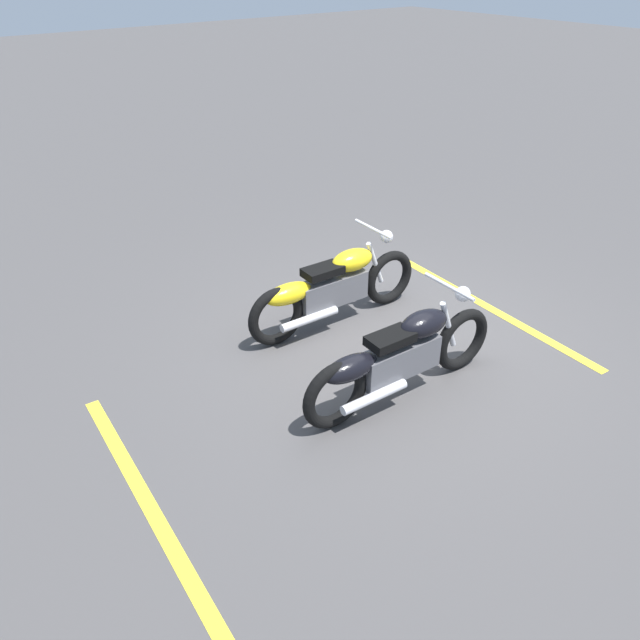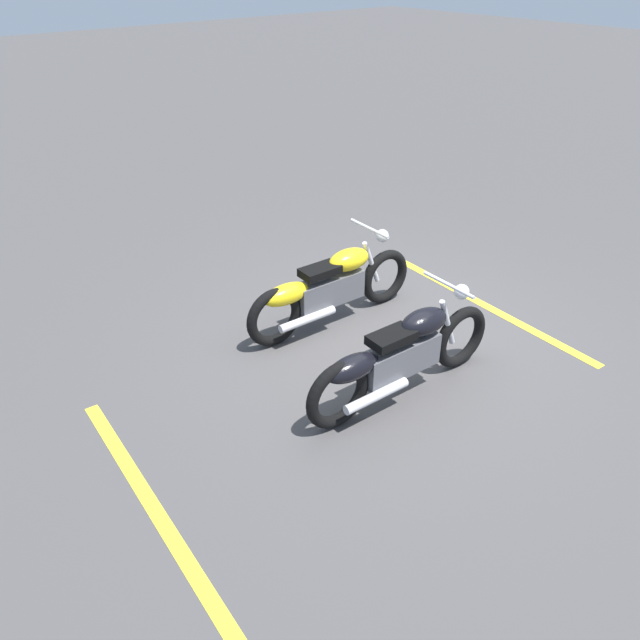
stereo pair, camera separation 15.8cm
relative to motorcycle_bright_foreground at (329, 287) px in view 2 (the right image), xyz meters
name	(u,v)px [view 2 (the right image)]	position (x,y,z in m)	size (l,w,h in m)	color
ground_plane	(394,339)	(-0.35, 0.71, -0.46)	(60.00, 60.00, 0.00)	#474444
motorcycle_bright_foreground	(329,287)	(0.00, 0.00, 0.00)	(2.23, 0.62, 1.04)	black
motorcycle_dark_foreground	(400,355)	(0.34, 1.43, 0.00)	(2.23, 0.62, 1.04)	black
parking_stripe_near	(482,304)	(-1.71, 0.84, -0.46)	(3.20, 0.12, 0.01)	yellow
parking_stripe_mid	(159,517)	(2.80, 1.34, -0.46)	(3.20, 0.12, 0.01)	yellow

